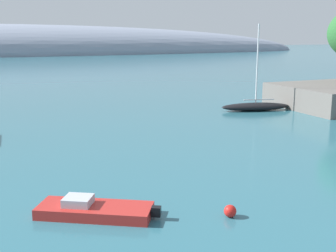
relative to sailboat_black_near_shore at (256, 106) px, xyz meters
The scene contains 3 objects.
sailboat_black_near_shore is the anchor object (origin of this frame).
motorboat_red_alongside_breakwater 32.47m from the sailboat_black_near_shore, 137.65° to the right, with size 5.69×4.45×0.92m.
mooring_buoy_red 30.47m from the sailboat_black_near_shore, 126.33° to the right, with size 0.60×0.60×0.60m, color red.
Camera 1 is at (-10.75, -3.74, 8.54)m, focal length 46.33 mm.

